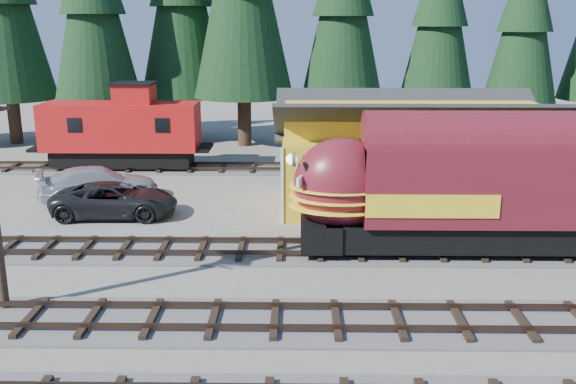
{
  "coord_description": "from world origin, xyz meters",
  "views": [
    {
      "loc": [
        -5.35,
        -19.14,
        8.58
      ],
      "look_at": [
        -5.69,
        4.0,
        2.39
      ],
      "focal_mm": 40.0,
      "sensor_mm": 36.0,
      "label": 1
    }
  ],
  "objects_px": {
    "locomotive": "(484,192)",
    "pickup_truck_a": "(115,200)",
    "caboose": "(122,130)",
    "pickup_truck_b": "(98,184)",
    "depot": "(412,145)"
  },
  "relations": [
    {
      "from": "pickup_truck_a",
      "to": "depot",
      "type": "bearing_deg",
      "value": -83.09
    },
    {
      "from": "caboose",
      "to": "pickup_truck_b",
      "type": "xyz_separation_m",
      "value": [
        0.52,
        -6.76,
        -1.54
      ]
    },
    {
      "from": "locomotive",
      "to": "pickup_truck_b",
      "type": "relative_size",
      "value": 2.64
    },
    {
      "from": "pickup_truck_b",
      "to": "caboose",
      "type": "bearing_deg",
      "value": -16.15
    },
    {
      "from": "locomotive",
      "to": "pickup_truck_b",
      "type": "height_order",
      "value": "locomotive"
    },
    {
      "from": "locomotive",
      "to": "pickup_truck_b",
      "type": "xyz_separation_m",
      "value": [
        -16.76,
        7.24,
        -1.59
      ]
    },
    {
      "from": "caboose",
      "to": "depot",
      "type": "bearing_deg",
      "value": -25.59
    },
    {
      "from": "locomotive",
      "to": "pickup_truck_a",
      "type": "xyz_separation_m",
      "value": [
        -15.19,
        4.55,
        -1.65
      ]
    },
    {
      "from": "caboose",
      "to": "pickup_truck_a",
      "type": "distance_m",
      "value": 9.81
    },
    {
      "from": "locomotive",
      "to": "pickup_truck_b",
      "type": "bearing_deg",
      "value": 156.64
    },
    {
      "from": "locomotive",
      "to": "caboose",
      "type": "distance_m",
      "value": 22.24
    },
    {
      "from": "locomotive",
      "to": "caboose",
      "type": "xyz_separation_m",
      "value": [
        -17.28,
        14.0,
        -0.05
      ]
    },
    {
      "from": "caboose",
      "to": "pickup_truck_b",
      "type": "relative_size",
      "value": 1.59
    },
    {
      "from": "depot",
      "to": "pickup_truck_a",
      "type": "xyz_separation_m",
      "value": [
        -13.57,
        -1.95,
        -2.19
      ]
    },
    {
      "from": "locomotive",
      "to": "pickup_truck_a",
      "type": "distance_m",
      "value": 15.94
    }
  ]
}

